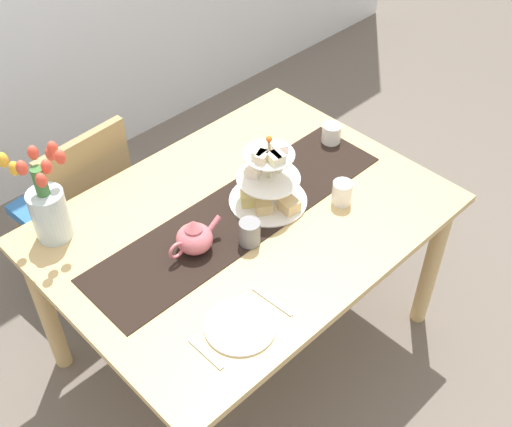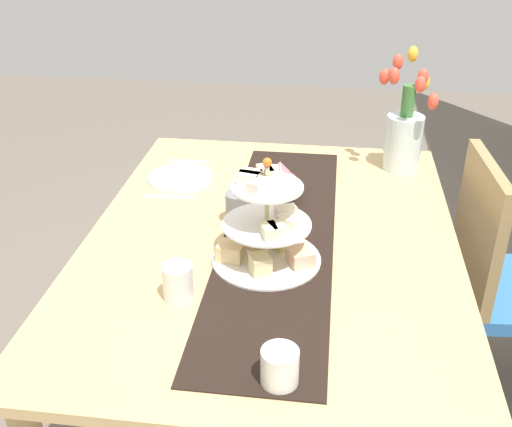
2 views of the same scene
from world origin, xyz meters
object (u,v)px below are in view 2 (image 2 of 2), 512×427
tiered_cake_stand (267,231)px  knife_left (170,197)px  mug_grey (238,208)px  fork_left (190,162)px  teapot (280,184)px  tulip_vase (404,131)px  cream_jug (280,367)px  chair_left (505,275)px  dinner_plate_left (181,178)px  mug_white_text (178,282)px  dining_table (271,267)px

tiered_cake_stand → knife_left: bearing=-133.3°
mug_grey → knife_left: bearing=-118.6°
tiered_cake_stand → fork_left: (-0.63, -0.36, -0.09)m
teapot → knife_left: 0.36m
tulip_vase → teapot: bearing=-52.7°
tiered_cake_stand → cream_jug: (0.46, 0.08, -0.05)m
chair_left → dinner_plate_left: chair_left is taller
chair_left → fork_left: size_ratio=6.07×
teapot → knife_left: bearing=-85.6°
cream_jug → mug_white_text: 0.38m
dinner_plate_left → mug_white_text: mug_white_text is taller
fork_left → cream_jug: bearing=22.0°
dining_table → knife_left: (-0.21, -0.36, 0.11)m
dining_table → tiered_cake_stand: size_ratio=4.78×
tulip_vase → cream_jug: size_ratio=4.93×
tiered_cake_stand → dinner_plate_left: size_ratio=1.32×
dinner_plate_left → mug_grey: (0.28, 0.25, 0.05)m
mug_grey → mug_white_text: mug_grey is taller
knife_left → mug_grey: mug_grey is taller
fork_left → mug_white_text: size_ratio=1.58×
dining_table → cream_jug: size_ratio=17.10×
chair_left → knife_left: bearing=-86.6°
cream_jug → fork_left: bearing=-158.0°
dining_table → dinner_plate_left: dinner_plate_left is taller
tiered_cake_stand → teapot: bearing=-179.9°
dining_table → teapot: teapot is taller
mug_grey → dinner_plate_left: bearing=-138.5°
tulip_vase → tiered_cake_stand: bearing=-31.1°
tiered_cake_stand → teapot: size_ratio=1.28×
tiered_cake_stand → teapot: 0.37m
dining_table → mug_white_text: bearing=-31.4°
tiered_cake_stand → teapot: tiered_cake_stand is taller
tulip_vase → dinner_plate_left: 0.80m
mug_grey → fork_left: bearing=-149.8°
chair_left → cream_jug: bearing=-38.5°
dining_table → mug_grey: bearing=-124.9°
dining_table → teapot: 0.29m
chair_left → tulip_vase: size_ratio=2.17×
dinner_plate_left → chair_left: bearing=86.0°
dining_table → fork_left: size_ratio=9.69×
dining_table → tulip_vase: bearing=143.4°
dinner_plate_left → mug_grey: size_ratio=2.42×
tiered_cake_stand → knife_left: tiered_cake_stand is taller
tulip_vase → chair_left: bearing=52.7°
chair_left → dinner_plate_left: (-0.08, -1.12, 0.26)m
teapot → mug_grey: (0.16, -0.11, -0.01)m
tiered_cake_stand → mug_white_text: (0.20, -0.20, -0.05)m
tulip_vase → fork_left: 0.78m
tiered_cake_stand → tulip_vase: 0.79m
dining_table → knife_left: knife_left is taller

